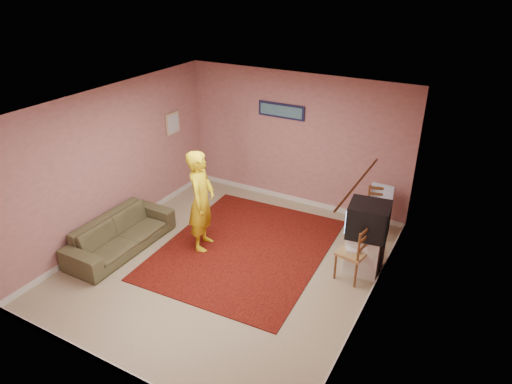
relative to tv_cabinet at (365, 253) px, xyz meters
The scene contains 26 objects.
ground 2.16m from the tv_cabinet, 155.88° to the right, with size 5.00×5.00×0.00m, color tan.
wall_back 2.72m from the tv_cabinet, 140.16° to the left, with size 4.50×0.02×2.60m, color #B07473.
wall_front 4.02m from the tv_cabinet, 120.03° to the right, with size 4.50×0.02×2.60m, color #B07473.
wall_left 4.40m from the tv_cabinet, 168.26° to the right, with size 0.02×5.00×2.60m, color #B07473.
wall_right 1.34m from the tv_cabinet, 71.03° to the right, with size 0.02×5.00×2.60m, color #B07473.
ceiling 3.12m from the tv_cabinet, 155.88° to the right, with size 4.50×5.00×0.02m, color white.
baseboard_back 2.55m from the tv_cabinet, 140.33° to the left, with size 4.50×0.02×0.10m, color silver.
baseboard_front 3.90m from the tv_cabinet, 120.11° to the right, with size 4.50×0.02×0.10m, color silver.
baseboard_left 4.29m from the tv_cabinet, 168.23° to the right, with size 0.02×5.00×0.10m, color silver.
baseboard_right 0.96m from the tv_cabinet, 71.62° to the right, with size 0.02×5.00×0.10m, color silver.
window 2.12m from the tv_cabinet, 80.58° to the right, with size 0.01×1.10×1.50m, color black.
curtain_sheer 2.15m from the tv_cabinet, 81.72° to the right, with size 0.01×0.75×2.10m, color silver.
curtain_floral 1.56m from the tv_cabinet, 77.77° to the right, with size 0.01×0.35×2.10m, color beige.
curtain_rod 2.68m from the tv_cabinet, 81.97° to the right, with size 0.02×0.02×1.40m, color brown.
picture_back 3.15m from the tv_cabinet, 144.69° to the left, with size 0.95×0.04×0.28m.
picture_left 4.40m from the tv_cabinet, behind, with size 0.04×0.38×0.42m.
area_rug 1.99m from the tv_cabinet, 169.06° to the right, with size 2.58×3.22×0.02m, color black.
tv_cabinet is the anchor object (origin of this frame).
crt_tv 0.58m from the tv_cabinet, behind, with size 0.67×0.61×0.52m.
chair_a 1.14m from the tv_cabinet, 96.28° to the left, with size 0.49×0.48×0.48m.
dvd_player 1.13m from the tv_cabinet, 96.28° to the left, with size 0.36×0.25×0.06m, color #A6A6AB.
blue_throw 1.36m from the tv_cabinet, 95.37° to the left, with size 0.38×0.05×0.40m, color #9BCAFF.
chair_b 0.38m from the tv_cabinet, 114.13° to the right, with size 0.46×0.48×0.51m.
game_console 0.34m from the tv_cabinet, 114.13° to the right, with size 0.20×0.15×0.04m, color white.
sofa 3.99m from the tv_cabinet, 160.00° to the right, with size 1.95×0.76×0.57m, color #4C4C2E.
person 2.72m from the tv_cabinet, 166.23° to the right, with size 0.63×0.42×1.74m, color yellow.
Camera 1 is at (3.31, -5.09, 4.32)m, focal length 32.00 mm.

